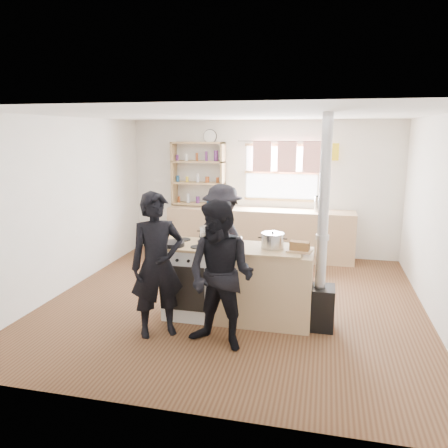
{
  "coord_description": "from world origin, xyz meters",
  "views": [
    {
      "loc": [
        1.15,
        -5.56,
        2.29
      ],
      "look_at": [
        -0.13,
        -0.1,
        1.1
      ],
      "focal_mm": 35.0,
      "sensor_mm": 36.0,
      "label": 1
    }
  ],
  "objects_px": {
    "skillet_greens": "(172,244)",
    "person_far": "(222,237)",
    "cooking_island": "(237,283)",
    "flue_heater": "(320,276)",
    "stockpot_stove": "(210,234)",
    "stockpot_counter": "(273,241)",
    "roast_tray": "(228,241)",
    "thermos": "(317,204)",
    "bread_board": "(300,247)",
    "person_near_right": "(221,276)",
    "person_near_left": "(157,265)"
  },
  "relations": [
    {
      "from": "skillet_greens",
      "to": "person_far",
      "type": "height_order",
      "value": "person_far"
    },
    {
      "from": "cooking_island",
      "to": "flue_heater",
      "type": "distance_m",
      "value": 1.01
    },
    {
      "from": "stockpot_stove",
      "to": "stockpot_counter",
      "type": "height_order",
      "value": "stockpot_counter"
    },
    {
      "from": "person_far",
      "to": "stockpot_stove",
      "type": "bearing_deg",
      "value": 115.69
    },
    {
      "from": "stockpot_counter",
      "to": "roast_tray",
      "type": "bearing_deg",
      "value": 174.94
    },
    {
      "from": "stockpot_stove",
      "to": "flue_heater",
      "type": "distance_m",
      "value": 1.47
    },
    {
      "from": "stockpot_counter",
      "to": "person_far",
      "type": "relative_size",
      "value": 0.18
    },
    {
      "from": "thermos",
      "to": "stockpot_counter",
      "type": "xyz_separation_m",
      "value": [
        -0.45,
        -2.75,
        -0.01
      ]
    },
    {
      "from": "bread_board",
      "to": "roast_tray",
      "type": "bearing_deg",
      "value": 171.31
    },
    {
      "from": "skillet_greens",
      "to": "stockpot_stove",
      "type": "xyz_separation_m",
      "value": [
        0.37,
        0.36,
        0.06
      ]
    },
    {
      "from": "cooking_island",
      "to": "roast_tray",
      "type": "height_order",
      "value": "roast_tray"
    },
    {
      "from": "bread_board",
      "to": "cooking_island",
      "type": "bearing_deg",
      "value": 174.75
    },
    {
      "from": "thermos",
      "to": "flue_heater",
      "type": "distance_m",
      "value": 2.84
    },
    {
      "from": "skillet_greens",
      "to": "roast_tray",
      "type": "relative_size",
      "value": 0.93
    },
    {
      "from": "skillet_greens",
      "to": "person_near_right",
      "type": "xyz_separation_m",
      "value": [
        0.75,
        -0.59,
        -0.15
      ]
    },
    {
      "from": "cooking_island",
      "to": "roast_tray",
      "type": "relative_size",
      "value": 5.15
    },
    {
      "from": "cooking_island",
      "to": "person_near_left",
      "type": "distance_m",
      "value": 1.07
    },
    {
      "from": "stockpot_stove",
      "to": "person_near_left",
      "type": "bearing_deg",
      "value": -115.05
    },
    {
      "from": "cooking_island",
      "to": "skillet_greens",
      "type": "bearing_deg",
      "value": -168.4
    },
    {
      "from": "roast_tray",
      "to": "stockpot_counter",
      "type": "distance_m",
      "value": 0.55
    },
    {
      "from": "roast_tray",
      "to": "bread_board",
      "type": "xyz_separation_m",
      "value": [
        0.87,
        -0.13,
        0.01
      ]
    },
    {
      "from": "stockpot_counter",
      "to": "person_near_right",
      "type": "height_order",
      "value": "person_near_right"
    },
    {
      "from": "roast_tray",
      "to": "skillet_greens",
      "type": "bearing_deg",
      "value": -160.98
    },
    {
      "from": "skillet_greens",
      "to": "bread_board",
      "type": "distance_m",
      "value": 1.52
    },
    {
      "from": "thermos",
      "to": "flue_heater",
      "type": "height_order",
      "value": "flue_heater"
    },
    {
      "from": "person_near_left",
      "to": "person_far",
      "type": "relative_size",
      "value": 1.06
    },
    {
      "from": "thermos",
      "to": "stockpot_stove",
      "type": "distance_m",
      "value": 2.87
    },
    {
      "from": "thermos",
      "to": "skillet_greens",
      "type": "relative_size",
      "value": 0.76
    },
    {
      "from": "stockpot_counter",
      "to": "person_near_left",
      "type": "distance_m",
      "value": 1.38
    },
    {
      "from": "skillet_greens",
      "to": "person_near_left",
      "type": "height_order",
      "value": "person_near_left"
    },
    {
      "from": "thermos",
      "to": "roast_tray",
      "type": "height_order",
      "value": "thermos"
    },
    {
      "from": "skillet_greens",
      "to": "cooking_island",
      "type": "bearing_deg",
      "value": 11.6
    },
    {
      "from": "roast_tray",
      "to": "flue_heater",
      "type": "bearing_deg",
      "value": -5.3
    },
    {
      "from": "skillet_greens",
      "to": "roast_tray",
      "type": "height_order",
      "value": "roast_tray"
    },
    {
      "from": "person_near_left",
      "to": "person_far",
      "type": "xyz_separation_m",
      "value": [
        0.36,
        1.64,
        -0.05
      ]
    },
    {
      "from": "cooking_island",
      "to": "person_near_right",
      "type": "height_order",
      "value": "person_near_right"
    },
    {
      "from": "cooking_island",
      "to": "roast_tray",
      "type": "xyz_separation_m",
      "value": [
        -0.13,
        0.06,
        0.51
      ]
    },
    {
      "from": "thermos",
      "to": "bread_board",
      "type": "bearing_deg",
      "value": -92.6
    },
    {
      "from": "stockpot_counter",
      "to": "person_near_left",
      "type": "bearing_deg",
      "value": -152.23
    },
    {
      "from": "stockpot_stove",
      "to": "stockpot_counter",
      "type": "distance_m",
      "value": 0.85
    },
    {
      "from": "thermos",
      "to": "person_far",
      "type": "bearing_deg",
      "value": -126.74
    },
    {
      "from": "cooking_island",
      "to": "bread_board",
      "type": "relative_size",
      "value": 6.39
    },
    {
      "from": "flue_heater",
      "to": "skillet_greens",
      "type": "bearing_deg",
      "value": -176.13
    },
    {
      "from": "cooking_island",
      "to": "stockpot_counter",
      "type": "relative_size",
      "value": 7.13
    },
    {
      "from": "stockpot_counter",
      "to": "person_near_right",
      "type": "relative_size",
      "value": 0.17
    },
    {
      "from": "skillet_greens",
      "to": "stockpot_stove",
      "type": "relative_size",
      "value": 1.42
    },
    {
      "from": "stockpot_counter",
      "to": "person_far",
      "type": "height_order",
      "value": "person_far"
    },
    {
      "from": "roast_tray",
      "to": "stockpot_counter",
      "type": "height_order",
      "value": "stockpot_counter"
    },
    {
      "from": "person_near_right",
      "to": "person_far",
      "type": "distance_m",
      "value": 1.82
    },
    {
      "from": "cooking_island",
      "to": "person_far",
      "type": "xyz_separation_m",
      "value": [
        -0.43,
        1.02,
        0.31
      ]
    }
  ]
}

